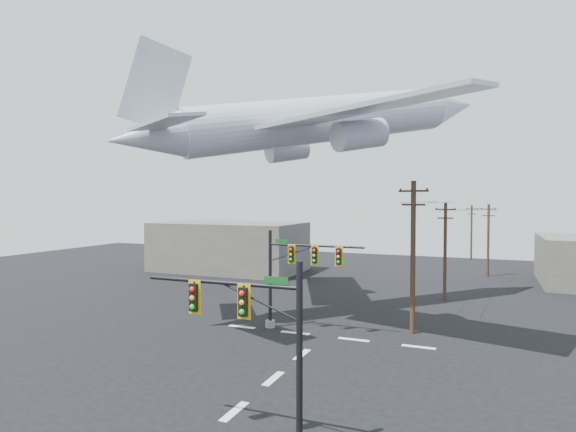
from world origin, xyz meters
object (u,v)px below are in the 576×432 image
at_px(signal_mast_near, 263,345).
at_px(utility_pole_c, 488,239).
at_px(utility_pole_d, 471,231).
at_px(signal_mast_far, 292,274).
at_px(airliner, 321,121).
at_px(utility_pole_b, 445,249).
at_px(utility_pole_a, 413,254).

xyz_separation_m(signal_mast_near, utility_pole_c, (7.68, 44.33, 0.73)).
relative_size(utility_pole_c, utility_pole_d, 1.04).
xyz_separation_m(signal_mast_far, utility_pole_c, (12.38, 29.80, 0.52)).
xyz_separation_m(utility_pole_d, airliner, (-9.99, -40.14, 10.78)).
bearing_deg(signal_mast_far, utility_pole_b, 58.25).
relative_size(signal_mast_near, airliner, 0.24).
xyz_separation_m(utility_pole_c, utility_pole_d, (-2.23, 15.91, -0.16)).
distance_m(signal_mast_far, utility_pole_d, 46.82).
bearing_deg(signal_mast_near, utility_pole_d, 84.84).
distance_m(utility_pole_c, airliner, 29.14).
distance_m(signal_mast_near, utility_pole_d, 60.48).
height_order(signal_mast_far, utility_pole_c, utility_pole_c).
bearing_deg(signal_mast_far, utility_pole_a, 16.49).
distance_m(signal_mast_far, utility_pole_b, 16.74).
relative_size(utility_pole_b, airliner, 0.31).
height_order(signal_mast_near, utility_pole_d, utility_pole_d).
distance_m(utility_pole_a, utility_pole_b, 12.04).
bearing_deg(signal_mast_near, airliner, 102.74).
distance_m(utility_pole_b, airliner, 16.11).
bearing_deg(utility_pole_b, utility_pole_c, 67.51).
bearing_deg(signal_mast_near, utility_pole_b, 81.88).
bearing_deg(airliner, signal_mast_near, -125.93).
bearing_deg(utility_pole_a, airliner, 169.89).
relative_size(utility_pole_c, airliner, 0.30).
bearing_deg(utility_pole_a, utility_pole_d, 100.28).
xyz_separation_m(utility_pole_a, utility_pole_b, (1.13, 11.96, -0.80)).
distance_m(utility_pole_a, utility_pole_c, 27.94).
xyz_separation_m(signal_mast_far, airliner, (0.16, 5.56, 11.13)).
bearing_deg(utility_pole_c, signal_mast_near, -111.44).
height_order(utility_pole_b, utility_pole_c, utility_pole_b).
xyz_separation_m(signal_mast_near, utility_pole_d, (5.44, 60.23, 0.57)).
bearing_deg(utility_pole_c, utility_pole_d, 86.37).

